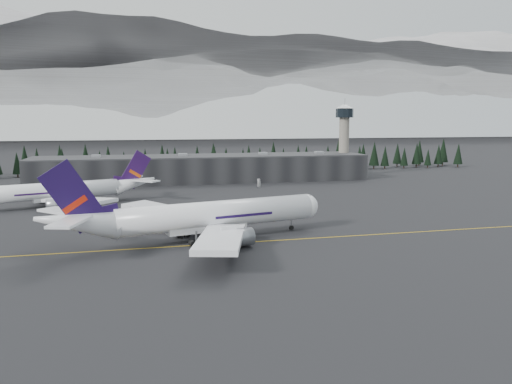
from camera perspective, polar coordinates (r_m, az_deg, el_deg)
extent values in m
plane|color=black|center=(125.06, 2.24, -5.34)|extent=(1400.00, 1400.00, 0.00)
cube|color=gold|center=(123.19, 2.51, -5.54)|extent=(400.00, 0.40, 0.02)
cube|color=black|center=(245.21, -6.00, 2.65)|extent=(160.00, 30.00, 12.00)
cube|color=#333335|center=(244.70, -6.02, 4.12)|extent=(160.00, 30.00, 0.60)
cylinder|color=gray|center=(268.34, 10.00, 5.17)|extent=(5.20, 5.20, 32.00)
cylinder|color=black|center=(268.06, 10.09, 8.86)|extent=(9.20, 9.20, 4.50)
cone|color=silver|center=(268.14, 10.11, 9.60)|extent=(10.00, 10.00, 2.00)
cube|color=black|center=(281.63, -7.07, 3.63)|extent=(360.00, 20.00, 15.00)
cylinder|color=white|center=(124.50, -4.29, -2.53)|extent=(51.40, 17.90, 6.68)
sphere|color=white|center=(136.25, 5.69, -1.63)|extent=(6.68, 6.68, 6.68)
cone|color=white|center=(115.89, -19.73, -3.28)|extent=(19.71, 10.67, 9.67)
cube|color=white|center=(138.56, -9.60, -2.29)|extent=(27.14, 29.41, 2.85)
cylinder|color=gray|center=(135.35, -6.10, -3.28)|extent=(7.99, 5.73, 4.23)
cube|color=white|center=(106.77, -4.01, -5.29)|extent=(16.74, 32.43, 2.85)
cylinder|color=gray|center=(115.29, -2.12, -5.24)|extent=(7.99, 5.73, 4.23)
cube|color=#1C0D3F|center=(114.89, -20.14, -0.53)|extent=(13.87, 3.68, 16.58)
cube|color=red|center=(115.16, -19.99, -1.34)|extent=(5.43, 1.82, 4.08)
cube|color=white|center=(121.91, -21.21, -2.07)|extent=(12.00, 12.38, 0.56)
cube|color=white|center=(108.83, -20.48, -3.20)|extent=(8.40, 13.18, 0.56)
cylinder|color=black|center=(134.76, 4.07, -3.65)|extent=(0.56, 0.56, 3.34)
cylinder|color=black|center=(127.31, -8.39, -4.41)|extent=(0.56, 0.56, 3.34)
cylinder|color=black|center=(118.09, -6.83, -5.36)|extent=(0.56, 0.56, 3.34)
cylinder|color=white|center=(184.17, -22.40, 0.09)|extent=(44.60, 19.24, 5.86)
cone|color=white|center=(190.92, -13.71, 1.00)|extent=(17.42, 10.57, 8.49)
cube|color=white|center=(170.71, -19.58, -0.88)|extent=(25.05, 24.71, 2.50)
cylinder|color=#9B9DA3|center=(175.08, -21.81, -1.33)|extent=(7.18, 5.47, 3.71)
cube|color=white|center=(200.15, -21.44, 0.28)|extent=(12.59, 28.33, 2.50)
cylinder|color=#9B9DA3|center=(194.16, -22.82, -0.51)|extent=(7.18, 5.47, 3.71)
cube|color=#2C0F49|center=(190.54, -13.63, 2.50)|extent=(11.94, 4.23, 14.55)
cube|color=#DD4D0D|center=(190.62, -13.67, 2.06)|extent=(4.70, 1.97, 3.58)
cube|color=white|center=(185.86, -12.59, 1.27)|extent=(10.91, 10.48, 0.49)
cube|color=white|center=(196.90, -13.72, 1.61)|extent=(6.59, 11.44, 0.49)
cylinder|color=black|center=(181.66, -19.97, -1.13)|extent=(0.49, 0.49, 2.93)
cylinder|color=black|center=(190.18, -20.52, -0.77)|extent=(0.49, 0.49, 2.93)
imported|color=silver|center=(216.56, -16.86, 0.22)|extent=(4.34, 5.50, 1.39)
imported|color=silver|center=(221.58, 0.37, 0.72)|extent=(4.03, 3.44, 1.30)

